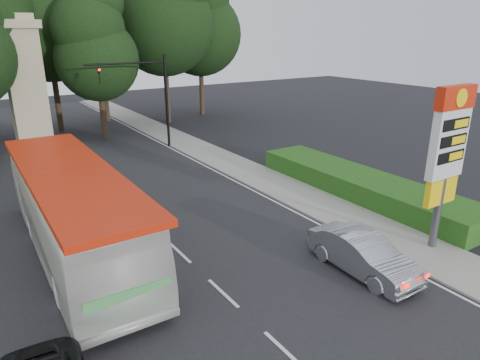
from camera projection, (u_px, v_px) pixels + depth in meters
road_surface at (141, 216)px, 21.40m from camera, size 14.00×80.00×0.02m
sidewalk_right at (275, 184)px, 25.79m from camera, size 3.00×80.00×0.12m
hedge at (361, 185)px, 24.00m from camera, size 3.00×14.00×1.20m
gas_station_pylon at (448, 147)px, 16.81m from camera, size 2.10×0.45×6.85m
traffic_signal_mast at (150, 89)px, 32.29m from camera, size 6.10×0.35×7.20m
monument at (26, 82)px, 32.92m from camera, size 3.00×3.00×10.05m
tree_center_right at (44, 4)px, 36.48m from camera, size 9.24×9.24×18.15m
tree_east_near at (98, 22)px, 41.09m from camera, size 8.12×8.12×15.95m
tree_east_mid at (162, 2)px, 39.97m from camera, size 9.52×9.52×18.70m
tree_far_east at (199, 16)px, 44.47m from camera, size 8.68×8.68×17.05m
tree_monument_right at (95, 42)px, 34.42m from camera, size 6.72×6.72×13.20m
transit_bus at (74, 213)px, 17.23m from camera, size 3.21×13.15×3.65m
sedan_silver at (362, 254)px, 16.22m from camera, size 1.69×4.66×1.53m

